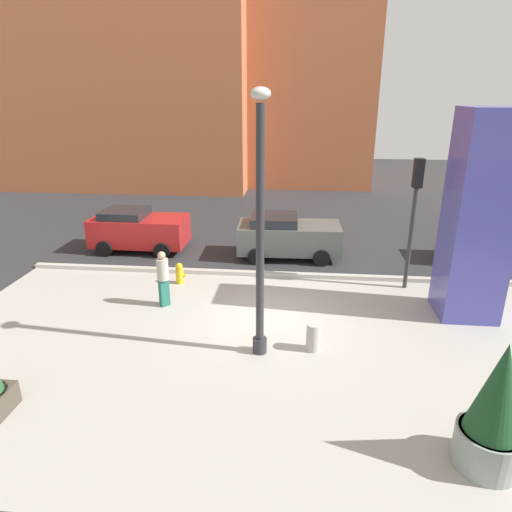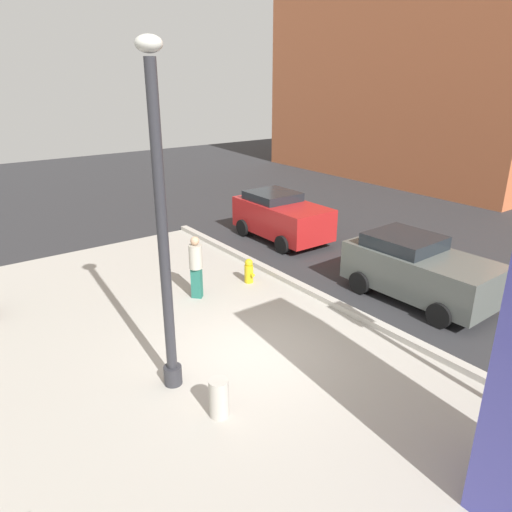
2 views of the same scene
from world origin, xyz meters
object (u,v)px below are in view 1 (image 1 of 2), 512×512
Objects in this scene: concrete_bollard at (313,337)px; traffic_light_corner at (415,203)px; art_pillar_blue at (478,218)px; car_curb_west at (287,236)px; potted_plant_by_pillar at (495,413)px; car_intersection at (139,229)px; car_far_lane at (503,238)px; lamp_post at (260,236)px; fire_hydrant at (180,273)px; pedestrian_by_curb at (163,276)px.

concrete_bollard is 5.92m from traffic_light_corner.
car_curb_west is at bearing 140.61° from art_pillar_blue.
potted_plant_by_pillar is 14.71m from car_intersection.
traffic_light_corner is at bearing -144.62° from car_far_lane.
art_pillar_blue is 1.53× the size of car_intersection.
potted_plant_by_pillar is 0.61× the size of car_curb_west.
lamp_post is at bearing -135.02° from traffic_light_corner.
lamp_post is 1.47× the size of traffic_light_corner.
fire_hydrant is 1.00× the size of concrete_bollard.
car_far_lane is (4.20, 2.99, -2.02)m from traffic_light_corner.
car_curb_west is (-0.91, 6.97, 0.50)m from concrete_bollard.
lamp_post is 1.57× the size of car_curb_west.
pedestrian_by_curb is at bearing 154.61° from concrete_bollard.
pedestrian_by_curb is (-4.52, 2.15, 0.62)m from concrete_bollard.
car_far_lane is 2.17× the size of pedestrian_by_curb.
potted_plant_by_pillar is at bearing -44.83° from fire_hydrant.
fire_hydrant is 8.10m from traffic_light_corner.
car_intersection is at bearing 127.56° from lamp_post.
concrete_bollard is (4.50, -3.89, 0.01)m from fire_hydrant.
fire_hydrant is at bearing 89.27° from pedestrian_by_curb.
potted_plant_by_pillar reaches higher than car_far_lane.
traffic_light_corner reaches higher than potted_plant_by_pillar.
car_curb_west is (-5.41, 4.44, -2.08)m from art_pillar_blue.
lamp_post reaches higher than fire_hydrant.
art_pillar_blue is at bearing 29.33° from concrete_bollard.
concrete_bollard is (-2.97, 3.53, -0.75)m from potted_plant_by_pillar.
potted_plant_by_pillar is 9.40m from pedestrian_by_curb.
car_far_lane is 12.96m from pedestrian_by_curb.
lamp_post is 6.40m from traffic_light_corner.
art_pillar_blue is at bearing -53.05° from traffic_light_corner.
art_pillar_blue is (5.85, 2.76, -0.15)m from lamp_post.
fire_hydrant is 5.95m from concrete_bollard.
lamp_post is 1.08× the size of art_pillar_blue.
concrete_bollard is 0.42× the size of pedestrian_by_curb.
lamp_post is at bearing -139.30° from car_far_lane.
fire_hydrant is 0.19× the size of car_far_lane.
art_pillar_blue is 5.77m from concrete_bollard.
car_curb_west is at bearing 110.27° from potted_plant_by_pillar.
car_far_lane reaches higher than concrete_bollard.
concrete_bollard is at bearing -40.85° from fire_hydrant.
pedestrian_by_curb is at bearing -164.42° from traffic_light_corner.
potted_plant_by_pillar reaches higher than concrete_bollard.
pedestrian_by_curb is at bearing -90.73° from fire_hydrant.
traffic_light_corner is 1.07× the size of car_curb_west.
lamp_post is at bearing -93.52° from car_curb_west.
car_curb_west reaches higher than fire_hydrant.
traffic_light_corner reaches higher than fire_hydrant.
art_pillar_blue is 2.38× the size of potted_plant_by_pillar.
car_intersection is at bearing 157.95° from art_pillar_blue.
concrete_bollard is (-4.50, -2.53, -2.58)m from art_pillar_blue.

